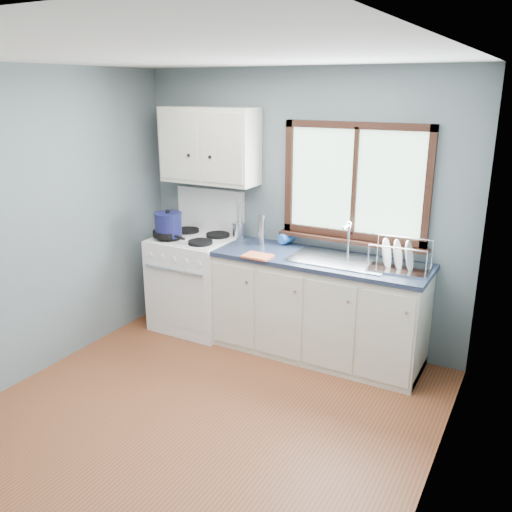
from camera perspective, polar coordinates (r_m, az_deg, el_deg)
The scene contains 18 objects.
floor at distance 4.08m, azimuth -7.06°, elevation -17.68°, with size 3.20×3.60×0.02m, color brown.
ceiling at distance 3.35m, azimuth -8.75°, elevation 20.33°, with size 3.20×3.60×0.02m, color white.
wall_back at distance 5.03m, azimuth 4.53°, elevation 4.98°, with size 3.20×0.02×2.50m, color slate.
wall_left at distance 4.63m, azimuth -24.08°, elevation 2.41°, with size 0.02×3.60×2.50m, color slate.
wall_right at distance 2.91m, azimuth 18.77°, elevation -5.34°, with size 0.02×3.60×2.50m, color slate.
gas_range at distance 5.42m, azimuth -6.36°, elevation -2.50°, with size 0.76×0.69×1.36m.
base_cabinets at distance 4.88m, azimuth 6.54°, elevation -5.88°, with size 1.85×0.60×0.88m.
countertop at distance 4.70m, azimuth 6.74°, elevation -0.40°, with size 1.89×0.64×0.04m, color #192336.
sink at distance 4.66m, azimuth 8.77°, elevation -1.20°, with size 0.84×0.46×0.44m.
window at distance 4.76m, azimuth 10.30°, elevation 6.81°, with size 1.36×0.10×1.03m.
upper_cabinets at distance 5.19m, azimuth -4.94°, elevation 11.51°, with size 0.95×0.35×0.70m.
skillet at distance 5.25m, azimuth -9.28°, elevation 2.38°, with size 0.45×0.36×0.06m.
stockpot at distance 5.22m, azimuth -9.22°, elevation 3.30°, with size 0.33×0.33×0.26m.
utensil_crock at distance 5.23m, azimuth -1.79°, elevation 2.73°, with size 0.16×0.16×0.40m.
thermos at distance 5.02m, azimuth 0.60°, elevation 2.78°, with size 0.07×0.07×0.28m, color silver.
soap_bottle at distance 4.99m, azimuth 2.66°, elevation 2.67°, with size 0.11×0.11×0.28m, color blue.
dish_towel at distance 4.68m, azimuth 0.17°, elevation -0.01°, with size 0.25×0.18×0.02m, color orange.
dish_rack at distance 4.50m, azimuth 14.81°, elevation -0.56°, with size 0.49×0.39×0.24m.
Camera 1 is at (2.02, -2.67, 2.33)m, focal length 38.00 mm.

